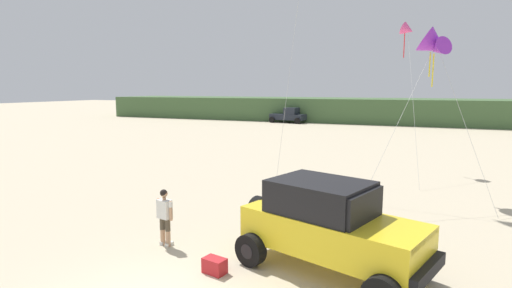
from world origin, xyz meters
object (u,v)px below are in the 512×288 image
(distant_pickup, at_px, (289,116))
(kite_orange_streamer, at_px, (435,45))
(jeep, at_px, (330,225))
(kite_pink_ribbon, at_px, (408,30))
(cooler_box, at_px, (215,266))
(kite_yellow_diamond, at_px, (438,49))
(person_watching, at_px, (165,214))

(distant_pickup, bearing_deg, kite_orange_streamer, -62.47)
(jeep, relative_size, kite_orange_streamer, 0.71)
(kite_pink_ribbon, distance_m, kite_orange_streamer, 5.96)
(jeep, distance_m, kite_orange_streamer, 10.71)
(cooler_box, height_order, kite_orange_streamer, kite_orange_streamer)
(distant_pickup, height_order, kite_pink_ribbon, kite_pink_ribbon)
(cooler_box, bearing_deg, kite_yellow_diamond, 75.80)
(cooler_box, relative_size, distant_pickup, 0.12)
(jeep, xyz_separation_m, kite_yellow_diamond, (2.48, 8.98, 4.92))
(jeep, height_order, person_watching, jeep)
(person_watching, distance_m, kite_orange_streamer, 12.85)
(jeep, relative_size, cooler_box, 8.95)
(jeep, bearing_deg, kite_orange_streamer, 75.61)
(kite_pink_ribbon, bearing_deg, cooler_box, -102.83)
(kite_yellow_diamond, bearing_deg, kite_orange_streamer, 133.45)
(distant_pickup, bearing_deg, kite_yellow_diamond, -62.38)
(cooler_box, relative_size, kite_yellow_diamond, 0.08)
(distant_pickup, distance_m, kite_pink_ribbon, 30.24)
(distant_pickup, xyz_separation_m, kite_pink_ribbon, (14.92, -25.42, 6.76))
(cooler_box, height_order, kite_yellow_diamond, kite_yellow_diamond)
(cooler_box, distance_m, kite_orange_streamer, 12.95)
(distant_pickup, xyz_separation_m, kite_yellow_diamond, (16.34, -31.22, 5.18))
(jeep, distance_m, kite_yellow_diamond, 10.54)
(kite_yellow_diamond, bearing_deg, cooler_box, -116.41)
(person_watching, distance_m, kite_yellow_diamond, 12.75)
(kite_pink_ribbon, bearing_deg, kite_yellow_diamond, -76.32)
(kite_yellow_diamond, relative_size, kite_orange_streamer, 0.94)
(jeep, distance_m, person_watching, 4.72)
(person_watching, height_order, kite_pink_ribbon, kite_pink_ribbon)
(person_watching, height_order, distant_pickup, distant_pickup)
(person_watching, xyz_separation_m, kite_orange_streamer, (7.05, 9.31, 5.36))
(cooler_box, xyz_separation_m, distant_pickup, (-11.29, 41.38, 0.75))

